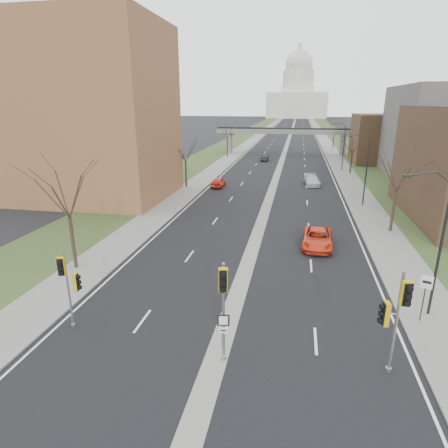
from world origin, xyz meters
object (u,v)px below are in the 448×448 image
(signal_pole_median, at_px, (223,297))
(signal_pole_right, at_px, (396,310))
(car_left_near, at_px, (218,182))
(car_right_mid, at_px, (312,180))
(speed_limit_sign, at_px, (425,290))
(signal_pole_left, at_px, (69,279))
(car_right_near, at_px, (317,238))
(car_left_far, at_px, (265,158))

(signal_pole_median, xyz_separation_m, signal_pole_right, (7.75, 0.75, -0.23))
(car_left_near, distance_m, car_right_mid, 14.64)
(signal_pole_median, height_order, car_right_mid, signal_pole_median)
(speed_limit_sign, xyz_separation_m, car_right_mid, (-5.24, 38.21, -1.36))
(signal_pole_left, relative_size, car_right_mid, 0.90)
(signal_pole_left, bearing_deg, signal_pole_right, -15.41)
(signal_pole_median, xyz_separation_m, car_left_near, (-8.67, 39.94, -2.94))
(signal_pole_right, relative_size, car_right_near, 0.94)
(signal_pole_left, distance_m, signal_pole_right, 16.69)
(signal_pole_left, distance_m, car_right_near, 21.31)
(car_right_near, bearing_deg, signal_pole_left, -128.81)
(speed_limit_sign, bearing_deg, car_left_near, 140.37)
(car_left_near, relative_size, car_right_near, 0.77)
(signal_pole_median, relative_size, car_right_near, 0.94)
(signal_pole_right, distance_m, car_right_mid, 43.42)
(signal_pole_median, bearing_deg, speed_limit_sign, 18.48)
(speed_limit_sign, height_order, car_left_near, speed_limit_sign)
(car_left_far, relative_size, car_right_near, 0.72)
(signal_pole_median, distance_m, car_left_far, 68.66)
(car_left_near, bearing_deg, car_right_mid, -163.88)
(signal_pole_right, bearing_deg, car_left_far, 91.44)
(signal_pole_right, height_order, car_left_far, signal_pole_right)
(speed_limit_sign, bearing_deg, car_right_near, 136.53)
(car_left_near, distance_m, car_right_near, 26.66)
(speed_limit_sign, distance_m, car_right_mid, 38.59)
(signal_pole_left, relative_size, signal_pole_median, 0.89)
(car_right_near, bearing_deg, car_left_far, 103.28)
(speed_limit_sign, bearing_deg, signal_pole_left, -146.32)
(signal_pole_median, distance_m, car_left_near, 40.97)
(car_left_near, height_order, car_right_near, car_right_near)
(car_left_far, bearing_deg, car_left_near, 84.06)
(signal_pole_median, relative_size, signal_pole_right, 1.00)
(signal_pole_median, distance_m, car_right_mid, 44.44)
(speed_limit_sign, height_order, car_left_far, speed_limit_sign)
(signal_pole_right, xyz_separation_m, car_left_near, (-16.42, 39.19, -2.72))
(car_right_mid, bearing_deg, car_left_near, -170.18)
(signal_pole_right, relative_size, speed_limit_sign, 1.81)
(car_right_near, xyz_separation_m, car_right_mid, (0.21, 26.86, -0.02))
(car_left_near, bearing_deg, car_right_near, 121.26)
(signal_pole_median, height_order, car_left_far, signal_pole_median)
(speed_limit_sign, distance_m, car_left_near, 39.24)
(signal_pole_left, height_order, car_right_near, signal_pole_left)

